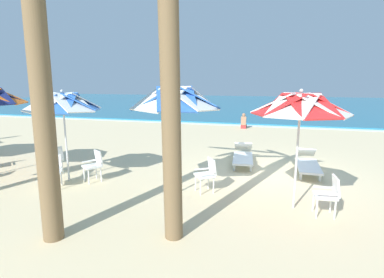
% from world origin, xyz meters
% --- Properties ---
extents(ground_plane, '(80.00, 80.00, 0.00)m').
position_xyz_m(ground_plane, '(0.00, 0.00, 0.00)').
color(ground_plane, beige).
extents(sea, '(80.00, 36.00, 0.10)m').
position_xyz_m(sea, '(0.00, 28.10, 0.05)').
color(sea, teal).
rests_on(sea, ground).
extents(surf_foam, '(80.00, 0.70, 0.01)m').
position_xyz_m(surf_foam, '(0.00, 9.80, 0.01)').
color(surf_foam, white).
rests_on(surf_foam, ground).
extents(beach_umbrella_0, '(2.06, 2.06, 2.63)m').
position_xyz_m(beach_umbrella_0, '(0.61, -2.54, 2.29)').
color(beach_umbrella_0, silver).
rests_on(beach_umbrella_0, ground).
extents(plastic_chair_0, '(0.50, 0.48, 0.87)m').
position_xyz_m(plastic_chair_0, '(1.27, -2.74, 0.50)').
color(plastic_chair_0, white).
rests_on(plastic_chair_0, ground).
extents(beach_umbrella_1, '(2.22, 2.22, 2.76)m').
position_xyz_m(beach_umbrella_1, '(-2.20, -2.45, 2.37)').
color(beach_umbrella_1, silver).
rests_on(beach_umbrella_1, ground).
extents(plastic_chair_1, '(0.63, 0.62, 0.87)m').
position_xyz_m(plastic_chair_1, '(-1.48, -2.08, 0.50)').
color(plastic_chair_1, white).
rests_on(plastic_chair_1, ground).
extents(beach_umbrella_2, '(2.03, 2.03, 2.56)m').
position_xyz_m(beach_umbrella_2, '(-5.46, -2.31, 2.20)').
color(beach_umbrella_2, silver).
rests_on(beach_umbrella_2, ground).
extents(plastic_chair_2, '(0.61, 0.62, 0.87)m').
position_xyz_m(plastic_chair_2, '(-5.47, -2.90, 0.50)').
color(plastic_chair_2, white).
rests_on(plastic_chair_2, ground).
extents(plastic_chair_3, '(0.62, 0.63, 0.87)m').
position_xyz_m(plastic_chair_3, '(-4.72, -2.14, 0.50)').
color(plastic_chair_3, white).
rests_on(plastic_chair_3, ground).
extents(plastic_chair_4, '(0.58, 0.56, 0.87)m').
position_xyz_m(plastic_chair_4, '(-6.21, -1.98, 0.50)').
color(plastic_chair_4, white).
rests_on(plastic_chair_4, ground).
extents(sun_lounger_0, '(0.65, 2.15, 0.62)m').
position_xyz_m(sun_lounger_0, '(1.16, 0.41, 0.28)').
color(sun_lounger_0, white).
rests_on(sun_lounger_0, ground).
extents(sun_lounger_1, '(0.84, 2.20, 0.62)m').
position_xyz_m(sun_lounger_1, '(-0.88, 0.78, 0.28)').
color(sun_lounger_1, white).
rests_on(sun_lounger_1, ground).
extents(palm_tree_1, '(2.81, 3.03, 6.23)m').
position_xyz_m(palm_tree_1, '(-3.62, -5.06, 3.55)').
color(palm_tree_1, brown).
rests_on(palm_tree_1, ground).
extents(palm_tree_2, '(3.08, 3.11, 5.32)m').
position_xyz_m(palm_tree_2, '(-1.57, -4.53, 3.23)').
color(palm_tree_2, brown).
rests_on(palm_tree_2, ground).
extents(beachgoer_seated, '(0.30, 0.93, 0.92)m').
position_xyz_m(beachgoer_seated, '(-1.70, 8.70, 0.29)').
color(beachgoer_seated, red).
rests_on(beachgoer_seated, ground).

